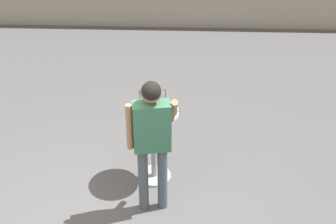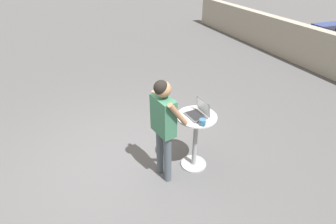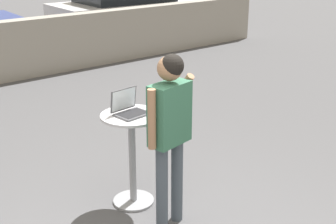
# 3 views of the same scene
# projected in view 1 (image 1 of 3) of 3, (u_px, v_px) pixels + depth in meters

# --- Properties ---
(cafe_table) EXTENTS (0.60, 0.60, 0.96)m
(cafe_table) POSITION_uv_depth(u_px,v_px,m) (154.00, 137.00, 5.54)
(cafe_table) COLOR gray
(cafe_table) RESTS_ON ground_plane
(laptop) EXTENTS (0.33, 0.29, 0.24)m
(laptop) POSITION_uv_depth(u_px,v_px,m) (153.00, 107.00, 5.34)
(laptop) COLOR #515156
(laptop) RESTS_ON cafe_table
(coffee_mug) EXTENTS (0.13, 0.10, 0.09)m
(coffee_mug) POSITION_uv_depth(u_px,v_px,m) (173.00, 111.00, 5.28)
(coffee_mug) COLOR #336084
(coffee_mug) RESTS_ON cafe_table
(standing_person) EXTENTS (0.53, 0.40, 1.64)m
(standing_person) POSITION_uv_depth(u_px,v_px,m) (152.00, 132.00, 4.84)
(standing_person) COLOR #424C56
(standing_person) RESTS_ON ground_plane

